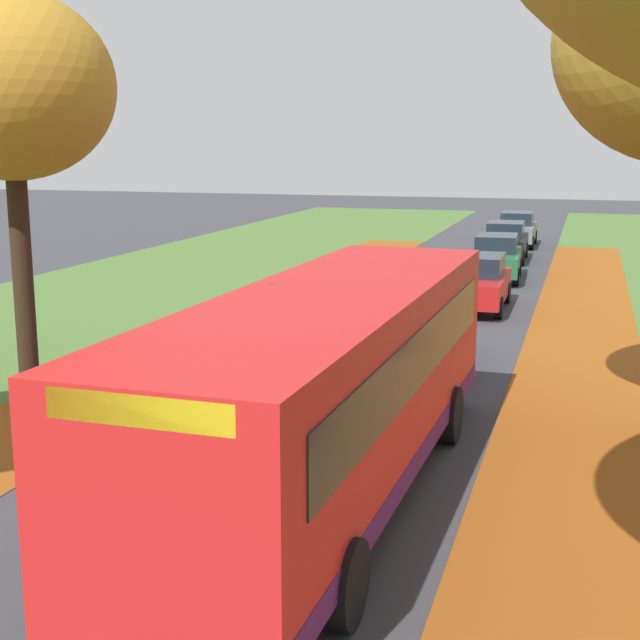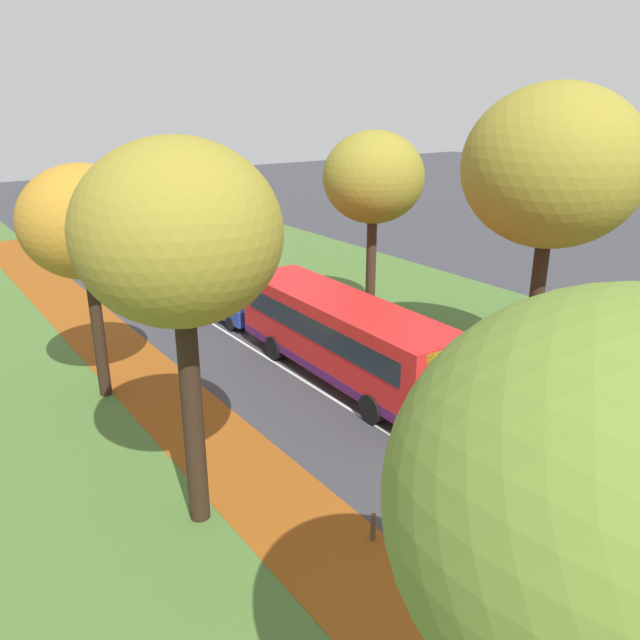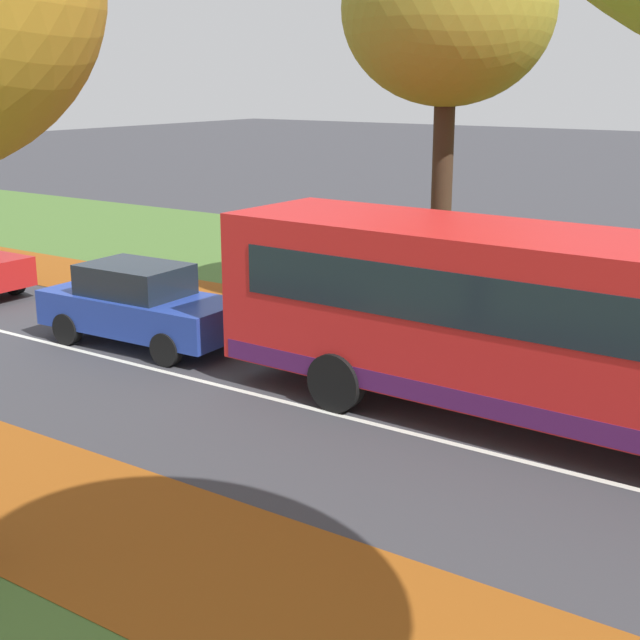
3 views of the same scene
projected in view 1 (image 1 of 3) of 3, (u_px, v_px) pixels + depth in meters
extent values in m
cube|color=#476B2D|center=(37.00, 332.00, 23.49)|extent=(12.00, 90.00, 0.01)
cube|color=#8C4714|center=(62.00, 413.00, 16.55)|extent=(2.80, 60.00, 0.00)
cube|color=#8C4714|center=(575.00, 463.00, 13.95)|extent=(2.80, 60.00, 0.00)
cube|color=silver|center=(376.00, 356.00, 20.88)|extent=(0.12, 80.00, 0.01)
cylinder|color=black|center=(23.00, 279.00, 17.81)|extent=(0.41, 0.41, 4.50)
ellipsoid|color=#AD7A23|center=(10.00, 85.00, 17.06)|extent=(4.03, 4.03, 3.62)
cube|color=red|center=(330.00, 379.00, 12.33)|extent=(2.79, 10.46, 2.50)
cube|color=#19232D|center=(144.00, 492.00, 7.48)|extent=(2.30, 0.16, 1.30)
cube|color=#19232D|center=(330.00, 351.00, 12.26)|extent=(2.79, 9.22, 0.80)
cube|color=#4C1951|center=(330.00, 452.00, 12.55)|extent=(2.80, 10.26, 0.32)
cube|color=yellow|center=(140.00, 410.00, 7.32)|extent=(1.75, 0.13, 0.28)
cylinder|color=black|center=(344.00, 583.00, 9.22)|extent=(0.33, 0.97, 0.96)
cylinder|color=black|center=(141.00, 550.00, 9.95)|extent=(0.33, 0.97, 0.96)
cylinder|color=black|center=(450.00, 415.00, 14.88)|extent=(0.33, 0.97, 0.96)
cylinder|color=black|center=(315.00, 402.00, 15.61)|extent=(0.33, 0.97, 0.96)
cube|color=#233D9E|center=(418.00, 334.00, 20.19)|extent=(1.87, 4.27, 0.70)
cube|color=#19232D|center=(419.00, 305.00, 20.20)|extent=(1.53, 2.07, 0.60)
cylinder|color=black|center=(445.00, 365.00, 18.83)|extent=(0.25, 0.65, 0.64)
cylinder|color=black|center=(373.00, 360.00, 19.21)|extent=(0.25, 0.65, 0.64)
cylinder|color=black|center=(458.00, 339.00, 21.30)|extent=(0.25, 0.65, 0.64)
cylinder|color=black|center=(393.00, 335.00, 21.68)|extent=(0.25, 0.65, 0.64)
cube|color=#B21919|center=(477.00, 287.00, 26.63)|extent=(1.72, 4.21, 0.70)
cube|color=#19232D|center=(478.00, 265.00, 26.64)|extent=(1.46, 2.02, 0.60)
cylinder|color=black|center=(499.00, 308.00, 25.26)|extent=(0.22, 0.64, 0.64)
cylinder|color=black|center=(444.00, 305.00, 25.69)|extent=(0.22, 0.64, 0.64)
cylinder|color=black|center=(507.00, 293.00, 27.71)|extent=(0.22, 0.64, 0.64)
cylinder|color=black|center=(456.00, 291.00, 28.14)|extent=(0.22, 0.64, 0.64)
cube|color=#1E6038|center=(496.00, 261.00, 32.31)|extent=(1.89, 4.27, 0.70)
cube|color=#19232D|center=(497.00, 243.00, 32.32)|extent=(1.54, 2.08, 0.60)
cylinder|color=black|center=(516.00, 277.00, 30.96)|extent=(0.25, 0.65, 0.64)
cylinder|color=black|center=(471.00, 275.00, 31.33)|extent=(0.25, 0.65, 0.64)
cylinder|color=black|center=(518.00, 267.00, 33.43)|extent=(0.25, 0.65, 0.64)
cylinder|color=black|center=(476.00, 265.00, 33.80)|extent=(0.25, 0.65, 0.64)
cube|color=black|center=(505.00, 245.00, 37.42)|extent=(1.77, 4.23, 0.70)
cube|color=#19232D|center=(506.00, 229.00, 37.43)|extent=(1.48, 2.04, 0.60)
cylinder|color=black|center=(522.00, 258.00, 36.05)|extent=(0.23, 0.64, 0.64)
cylinder|color=black|center=(483.00, 256.00, 36.47)|extent=(0.23, 0.64, 0.64)
cylinder|color=black|center=(525.00, 250.00, 38.50)|extent=(0.23, 0.64, 0.64)
cylinder|color=black|center=(489.00, 249.00, 38.92)|extent=(0.23, 0.64, 0.64)
cube|color=slate|center=(517.00, 232.00, 42.63)|extent=(1.73, 4.21, 0.70)
cube|color=#19232D|center=(517.00, 218.00, 42.64)|extent=(1.46, 2.02, 0.60)
cylinder|color=black|center=(531.00, 243.00, 41.26)|extent=(0.22, 0.64, 0.64)
cylinder|color=black|center=(497.00, 242.00, 41.69)|extent=(0.22, 0.64, 0.64)
cylinder|color=black|center=(535.00, 237.00, 43.71)|extent=(0.22, 0.64, 0.64)
cylinder|color=black|center=(502.00, 236.00, 44.14)|extent=(0.22, 0.64, 0.64)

